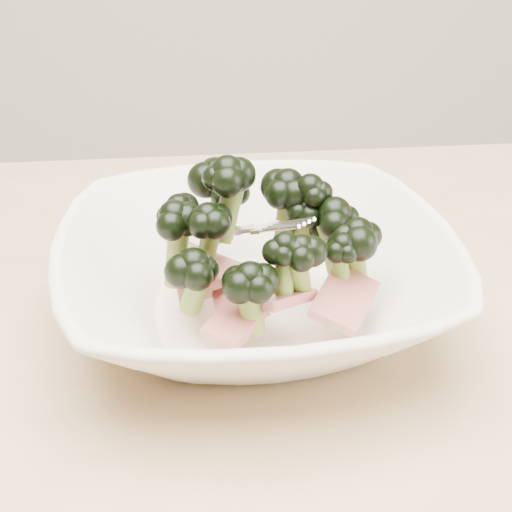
% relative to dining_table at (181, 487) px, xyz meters
% --- Properties ---
extents(dining_table, '(1.20, 0.80, 0.75)m').
position_rel_dining_table_xyz_m(dining_table, '(0.00, 0.00, 0.00)').
color(dining_table, tan).
rests_on(dining_table, ground).
extents(broccoli_dish, '(0.29, 0.29, 0.13)m').
position_rel_dining_table_xyz_m(broccoli_dish, '(0.06, 0.07, 0.14)').
color(broccoli_dish, '#F3E7CD').
rests_on(broccoli_dish, dining_table).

